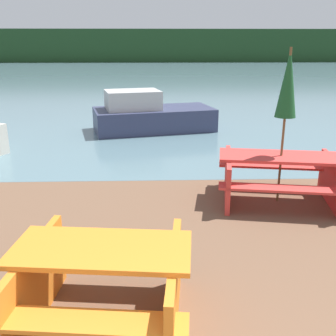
# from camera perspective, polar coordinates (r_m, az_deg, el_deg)

# --- Properties ---
(water) EXTENTS (60.00, 50.00, 0.00)m
(water) POSITION_cam_1_polar(r_m,az_deg,el_deg) (31.86, -1.22, 13.44)
(water) COLOR slate
(water) RESTS_ON ground_plane
(far_treeline) EXTENTS (80.00, 1.60, 4.00)m
(far_treeline) POSITION_cam_1_polar(r_m,az_deg,el_deg) (51.77, -1.56, 17.32)
(far_treeline) COLOR #1E3D1E
(far_treeline) RESTS_ON water
(picnic_table_orange) EXTENTS (1.64, 1.53, 0.77)m
(picnic_table_orange) POSITION_cam_1_polar(r_m,az_deg,el_deg) (3.57, -9.41, -15.60)
(picnic_table_orange) COLOR orange
(picnic_table_orange) RESTS_ON ground_plane
(picnic_table_red) EXTENTS (2.08, 1.67, 0.75)m
(picnic_table_red) POSITION_cam_1_polar(r_m,az_deg,el_deg) (6.37, 15.89, -0.78)
(picnic_table_red) COLOR red
(picnic_table_red) RESTS_ON ground_plane
(umbrella_darkgreen) EXTENTS (0.31, 0.31, 2.35)m
(umbrella_darkgreen) POSITION_cam_1_polar(r_m,az_deg,el_deg) (6.09, 16.99, 11.54)
(umbrella_darkgreen) COLOR brown
(umbrella_darkgreen) RESTS_ON ground_plane
(boat) EXTENTS (3.58, 2.26, 1.15)m
(boat) POSITION_cam_1_polar(r_m,az_deg,el_deg) (11.24, -2.67, 7.63)
(boat) COLOR #333856
(boat) RESTS_ON water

